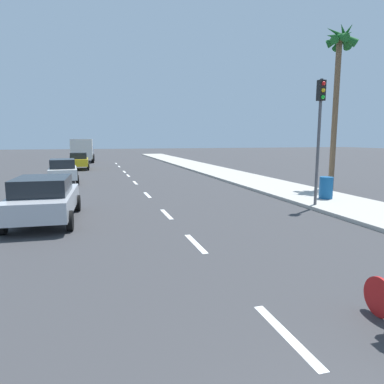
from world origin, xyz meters
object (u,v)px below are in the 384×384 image
(parked_car_yellow, at_px, (79,160))
(parked_car_white, at_px, (63,170))
(delivery_truck, at_px, (82,150))
(palm_tree_mid, at_px, (339,60))
(parked_car_silver, at_px, (44,198))
(traffic_signal, at_px, (320,120))
(trash_bin_near, at_px, (326,188))

(parked_car_yellow, bearing_deg, parked_car_white, -93.43)
(delivery_truck, distance_m, palm_tree_mid, 31.79)
(parked_car_silver, bearing_deg, palm_tree_mid, 17.30)
(parked_car_yellow, relative_size, palm_tree_mid, 0.43)
(parked_car_yellow, distance_m, traffic_signal, 24.26)
(delivery_truck, bearing_deg, parked_car_yellow, -89.26)
(parked_car_silver, bearing_deg, delivery_truck, 91.32)
(parked_car_yellow, xyz_separation_m, delivery_truck, (0.10, 10.44, 0.67))
(delivery_truck, relative_size, palm_tree_mid, 0.71)
(parked_car_yellow, distance_m, trash_bin_near, 23.68)
(parked_car_yellow, height_order, trash_bin_near, parked_car_yellow)
(parked_car_white, xyz_separation_m, traffic_signal, (10.70, -11.36, 2.77))
(parked_car_white, relative_size, palm_tree_mid, 0.46)
(parked_car_yellow, height_order, delivery_truck, delivery_truck)
(delivery_truck, bearing_deg, palm_tree_mid, -62.04)
(parked_car_white, bearing_deg, parked_car_yellow, 83.08)
(delivery_truck, distance_m, trash_bin_near, 33.19)
(parked_car_white, xyz_separation_m, trash_bin_near, (12.06, -10.21, -0.20))
(parked_car_yellow, relative_size, delivery_truck, 0.61)
(parked_car_white, bearing_deg, trash_bin_near, -43.66)
(parked_car_silver, distance_m, parked_car_white, 10.90)
(parked_car_white, relative_size, traffic_signal, 0.78)
(palm_tree_mid, relative_size, trash_bin_near, 8.95)
(palm_tree_mid, xyz_separation_m, traffic_signal, (-4.11, -4.37, -3.44))
(parked_car_white, distance_m, delivery_truck, 21.00)
(parked_car_silver, height_order, delivery_truck, delivery_truck)
(delivery_truck, bearing_deg, parked_car_silver, -89.74)
(trash_bin_near, bearing_deg, parked_car_yellow, 118.81)
(parked_car_silver, relative_size, parked_car_white, 1.15)
(parked_car_yellow, bearing_deg, palm_tree_mid, -51.00)
(palm_tree_mid, bearing_deg, parked_car_white, 154.73)
(delivery_truck, relative_size, trash_bin_near, 6.34)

